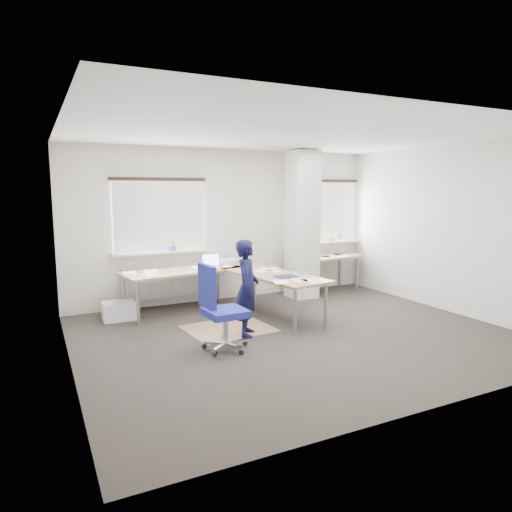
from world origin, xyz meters
name	(u,v)px	position (x,y,z in m)	size (l,w,h in m)	color
ground	(296,334)	(0.00, 0.00, 0.00)	(6.00, 6.00, 0.00)	#2B2522
room_shell	(292,211)	(0.18, 0.45, 1.75)	(6.04, 5.04, 2.82)	beige
floor_mat	(229,328)	(-0.77, 0.68, 0.00)	(1.22, 1.03, 0.01)	#9C7C55
white_crate	(119,311)	(-2.15, 1.89, 0.15)	(0.49, 0.34, 0.29)	white
desk_main	(228,273)	(-0.45, 1.42, 0.69)	(2.82, 2.63, 0.96)	brown
desk_side	(328,258)	(2.04, 2.15, 0.69)	(1.49, 0.89, 1.22)	brown
task_chair	(222,327)	(-1.19, -0.14, 0.32)	(0.62, 0.61, 1.14)	navy
person	(247,288)	(-0.64, 0.29, 0.69)	(0.50, 0.33, 1.37)	black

